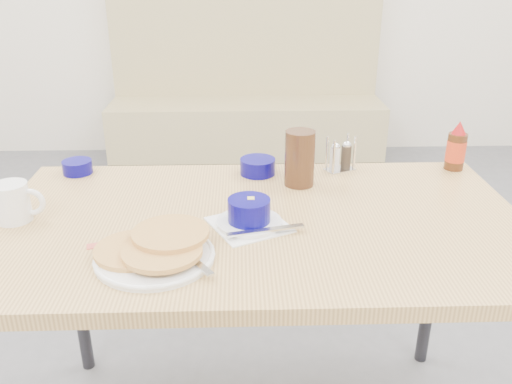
{
  "coord_description": "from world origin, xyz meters",
  "views": [
    {
      "loc": [
        -0.05,
        -1.02,
        1.4
      ],
      "look_at": [
        -0.01,
        0.29,
        0.82
      ],
      "focal_mm": 38.0,
      "sensor_mm": 36.0,
      "label": 1
    }
  ],
  "objects_px": {
    "coffee_mug": "(13,202)",
    "grits_setting": "(249,214)",
    "booth_bench": "(246,112)",
    "dining_table": "(260,239)",
    "condiment_caddy": "(340,159)",
    "butter_bowl": "(258,167)",
    "pancake_plate": "(155,250)",
    "amber_tumbler": "(300,158)",
    "syrup_bottle": "(456,149)",
    "creamer_bowl": "(77,167)"
  },
  "relations": [
    {
      "from": "coffee_mug",
      "to": "grits_setting",
      "type": "height_order",
      "value": "coffee_mug"
    },
    {
      "from": "booth_bench",
      "to": "dining_table",
      "type": "xyz_separation_m",
      "value": [
        0.0,
        -2.53,
        0.35
      ]
    },
    {
      "from": "booth_bench",
      "to": "condiment_caddy",
      "type": "xyz_separation_m",
      "value": [
        0.27,
        -2.19,
        0.45
      ]
    },
    {
      "from": "coffee_mug",
      "to": "butter_bowl",
      "type": "height_order",
      "value": "coffee_mug"
    },
    {
      "from": "pancake_plate",
      "to": "grits_setting",
      "type": "relative_size",
      "value": 1.09
    },
    {
      "from": "amber_tumbler",
      "to": "condiment_caddy",
      "type": "bearing_deg",
      "value": 38.33
    },
    {
      "from": "dining_table",
      "to": "grits_setting",
      "type": "xyz_separation_m",
      "value": [
        -0.03,
        -0.04,
        0.09
      ]
    },
    {
      "from": "booth_bench",
      "to": "coffee_mug",
      "type": "relative_size",
      "value": 14.3
    },
    {
      "from": "dining_table",
      "to": "coffee_mug",
      "type": "height_order",
      "value": "coffee_mug"
    },
    {
      "from": "grits_setting",
      "to": "pancake_plate",
      "type": "bearing_deg",
      "value": -144.56
    },
    {
      "from": "pancake_plate",
      "to": "butter_bowl",
      "type": "distance_m",
      "value": 0.57
    },
    {
      "from": "butter_bowl",
      "to": "amber_tumbler",
      "type": "distance_m",
      "value": 0.16
    },
    {
      "from": "pancake_plate",
      "to": "butter_bowl",
      "type": "relative_size",
      "value": 2.53
    },
    {
      "from": "booth_bench",
      "to": "condiment_caddy",
      "type": "height_order",
      "value": "booth_bench"
    },
    {
      "from": "grits_setting",
      "to": "syrup_bottle",
      "type": "bearing_deg",
      "value": 29.6
    },
    {
      "from": "booth_bench",
      "to": "condiment_caddy",
      "type": "relative_size",
      "value": 16.9
    },
    {
      "from": "dining_table",
      "to": "grits_setting",
      "type": "bearing_deg",
      "value": -125.69
    },
    {
      "from": "coffee_mug",
      "to": "grits_setting",
      "type": "distance_m",
      "value": 0.61
    },
    {
      "from": "grits_setting",
      "to": "condiment_caddy",
      "type": "xyz_separation_m",
      "value": [
        0.3,
        0.38,
        0.01
      ]
    },
    {
      "from": "butter_bowl",
      "to": "amber_tumbler",
      "type": "bearing_deg",
      "value": -36.62
    },
    {
      "from": "dining_table",
      "to": "coffee_mug",
      "type": "bearing_deg",
      "value": 179.13
    },
    {
      "from": "dining_table",
      "to": "butter_bowl",
      "type": "height_order",
      "value": "butter_bowl"
    },
    {
      "from": "butter_bowl",
      "to": "syrup_bottle",
      "type": "relative_size",
      "value": 0.69
    },
    {
      "from": "pancake_plate",
      "to": "condiment_caddy",
      "type": "distance_m",
      "value": 0.74
    },
    {
      "from": "pancake_plate",
      "to": "creamer_bowl",
      "type": "height_order",
      "value": "pancake_plate"
    },
    {
      "from": "condiment_caddy",
      "to": "pancake_plate",
      "type": "bearing_deg",
      "value": -158.73
    },
    {
      "from": "booth_bench",
      "to": "grits_setting",
      "type": "height_order",
      "value": "booth_bench"
    },
    {
      "from": "butter_bowl",
      "to": "condiment_caddy",
      "type": "relative_size",
      "value": 0.98
    },
    {
      "from": "coffee_mug",
      "to": "grits_setting",
      "type": "relative_size",
      "value": 0.52
    },
    {
      "from": "butter_bowl",
      "to": "syrup_bottle",
      "type": "xyz_separation_m",
      "value": [
        0.63,
        0.02,
        0.04
      ]
    },
    {
      "from": "dining_table",
      "to": "syrup_bottle",
      "type": "bearing_deg",
      "value": 27.98
    },
    {
      "from": "grits_setting",
      "to": "condiment_caddy",
      "type": "height_order",
      "value": "condiment_caddy"
    },
    {
      "from": "booth_bench",
      "to": "coffee_mug",
      "type": "bearing_deg",
      "value": -104.13
    },
    {
      "from": "amber_tumbler",
      "to": "coffee_mug",
      "type": "bearing_deg",
      "value": -164.12
    },
    {
      "from": "creamer_bowl",
      "to": "condiment_caddy",
      "type": "xyz_separation_m",
      "value": [
        0.83,
        -0.0,
        0.02
      ]
    },
    {
      "from": "amber_tumbler",
      "to": "syrup_bottle",
      "type": "xyz_separation_m",
      "value": [
        0.51,
        0.11,
        -0.01
      ]
    },
    {
      "from": "creamer_bowl",
      "to": "condiment_caddy",
      "type": "relative_size",
      "value": 0.82
    },
    {
      "from": "dining_table",
      "to": "syrup_bottle",
      "type": "height_order",
      "value": "syrup_bottle"
    },
    {
      "from": "dining_table",
      "to": "amber_tumbler",
      "type": "xyz_separation_m",
      "value": [
        0.13,
        0.23,
        0.15
      ]
    },
    {
      "from": "coffee_mug",
      "to": "condiment_caddy",
      "type": "xyz_separation_m",
      "value": [
        0.91,
        0.33,
        -0.01
      ]
    },
    {
      "from": "booth_bench",
      "to": "butter_bowl",
      "type": "distance_m",
      "value": 2.26
    },
    {
      "from": "booth_bench",
      "to": "condiment_caddy",
      "type": "bearing_deg",
      "value": -82.98
    },
    {
      "from": "amber_tumbler",
      "to": "syrup_bottle",
      "type": "bearing_deg",
      "value": 12.48
    },
    {
      "from": "pancake_plate",
      "to": "syrup_bottle",
      "type": "height_order",
      "value": "syrup_bottle"
    },
    {
      "from": "amber_tumbler",
      "to": "condiment_caddy",
      "type": "xyz_separation_m",
      "value": [
        0.14,
        0.11,
        -0.04
      ]
    },
    {
      "from": "condiment_caddy",
      "to": "syrup_bottle",
      "type": "xyz_separation_m",
      "value": [
        0.37,
        0.0,
        0.03
      ]
    },
    {
      "from": "booth_bench",
      "to": "amber_tumbler",
      "type": "xyz_separation_m",
      "value": [
        0.13,
        -2.31,
        0.49
      ]
    },
    {
      "from": "coffee_mug",
      "to": "pancake_plate",
      "type": "bearing_deg",
      "value": -27.62
    },
    {
      "from": "grits_setting",
      "to": "condiment_caddy",
      "type": "relative_size",
      "value": 2.28
    },
    {
      "from": "coffee_mug",
      "to": "amber_tumbler",
      "type": "distance_m",
      "value": 0.79
    }
  ]
}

